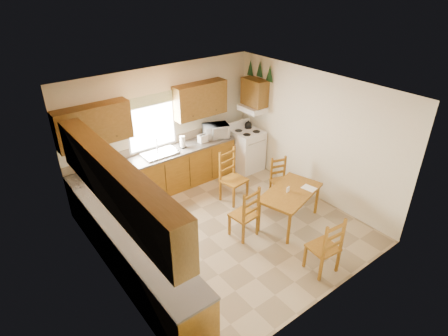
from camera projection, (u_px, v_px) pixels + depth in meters
floor at (227, 228)px, 7.23m from camera, size 4.50×4.50×0.00m
ceiling at (228, 92)px, 5.94m from camera, size 4.50×4.50×0.00m
wall_left at (105, 213)px, 5.38m from camera, size 4.50×4.50×0.00m
wall_right at (312, 136)px, 7.79m from camera, size 4.50×4.50×0.00m
wall_back at (164, 128)px, 8.15m from camera, size 4.50×4.50×0.00m
wall_front at (331, 230)px, 5.02m from camera, size 4.50×4.50×0.00m
lower_cab_back at (159, 175)px, 8.18m from camera, size 3.75×0.60×0.88m
lower_cab_left at (136, 258)px, 5.87m from camera, size 0.60×3.60×0.88m
counter_back at (157, 156)px, 7.95m from camera, size 3.75×0.63×0.04m
counter_left at (132, 235)px, 5.65m from camera, size 0.63×3.60×0.04m
backsplash at (150, 147)px, 8.10m from camera, size 3.75×0.01×0.18m
upper_cab_back_left at (93, 125)px, 6.96m from camera, size 1.41×0.33×0.75m
upper_cab_back_right at (200, 100)px, 8.25m from camera, size 1.25×0.33×0.75m
upper_cab_left at (115, 183)px, 5.12m from camera, size 0.33×3.60×0.75m
upper_cab_stove at (255, 92)px, 8.58m from camera, size 0.33×0.62×0.62m
range_hood at (252, 109)px, 8.74m from camera, size 0.44×0.62×0.12m
window_frame at (151, 123)px, 7.87m from camera, size 1.13×0.02×1.18m
window_pane at (152, 123)px, 7.87m from camera, size 1.05×0.01×1.10m
window_valance at (150, 100)px, 7.61m from camera, size 1.19×0.01×0.24m
sink_basin at (160, 153)px, 7.97m from camera, size 0.75×0.45×0.04m
pine_decal_a at (270, 73)px, 8.20m from camera, size 0.22×0.22×0.36m
pine_decal_b at (260, 69)px, 8.40m from camera, size 0.22×0.22×0.36m
pine_decal_c at (250, 68)px, 8.64m from camera, size 0.22×0.22×0.36m
stove at (247, 150)px, 9.14m from camera, size 0.66×0.68×0.97m
coffeemaker at (86, 171)px, 7.03m from camera, size 0.19×0.22×0.30m
paper_towel at (183, 142)px, 8.22m from camera, size 0.12×0.12×0.27m
toaster at (203, 138)px, 8.49m from camera, size 0.22×0.15×0.18m
microwave at (216, 131)px, 8.69m from camera, size 0.63×0.54×0.32m
dining_table at (289, 207)px, 7.26m from camera, size 1.47×1.08×0.70m
chair_near_left at (244, 212)px, 6.82m from camera, size 0.48×0.46×1.04m
chair_near_right at (324, 244)px, 6.02m from camera, size 0.49×0.47×1.06m
chair_far_left at (281, 179)px, 7.99m from camera, size 0.47×0.46×0.90m
chair_far_right at (234, 177)px, 7.83m from camera, size 0.53×0.51×1.14m
table_paper at (309, 188)px, 7.19m from camera, size 0.24×0.29×0.00m
table_card at (288, 189)px, 7.05m from camera, size 0.08×0.03×0.11m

